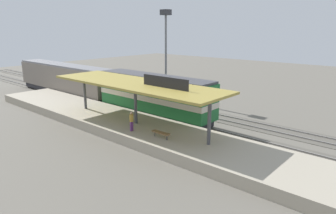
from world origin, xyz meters
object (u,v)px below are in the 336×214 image
object	(u,v)px
locomotive	(154,96)
person_waiting	(131,120)
platform_bench	(161,133)
light_mast	(166,36)
passenger_carriage_single	(64,79)

from	to	relation	value
locomotive	person_waiting	bearing A→B (deg)	-151.65
platform_bench	light_mast	size ratio (longest dim) A/B	0.15
platform_bench	person_waiting	xyz separation A→B (m)	(-0.34, 3.06, 0.51)
locomotive	person_waiting	distance (m)	7.22
light_mast	platform_bench	bearing A→B (deg)	-139.68
passenger_carriage_single	person_waiting	size ratio (longest dim) A/B	11.70
passenger_carriage_single	person_waiting	xyz separation A→B (m)	(-6.34, -21.42, -0.46)
locomotive	light_mast	size ratio (longest dim) A/B	1.23
platform_bench	passenger_carriage_single	bearing A→B (deg)	76.23
locomotive	light_mast	world-z (taller)	light_mast
passenger_carriage_single	light_mast	xyz separation A→B (m)	(7.80, -12.77, 6.08)
platform_bench	locomotive	bearing A→B (deg)	47.21
locomotive	person_waiting	xyz separation A→B (m)	(-6.34, -3.42, -0.56)
passenger_carriage_single	light_mast	world-z (taller)	light_mast
platform_bench	person_waiting	bearing A→B (deg)	96.26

